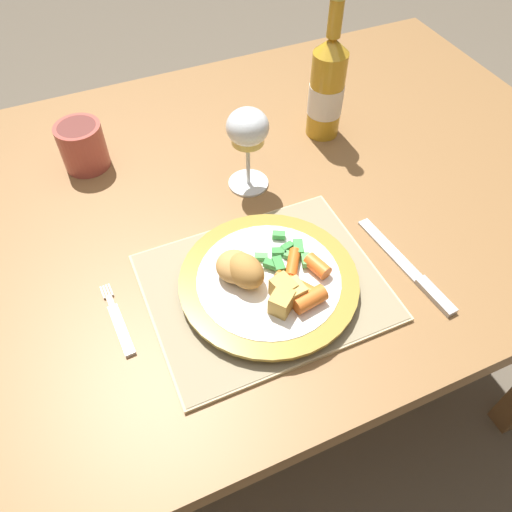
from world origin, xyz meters
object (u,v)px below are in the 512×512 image
Objects in this scene: dining_table at (201,242)px; drinking_cup at (82,145)px; table_knife at (413,272)px; fork at (119,324)px; dinner_plate at (269,282)px; bottle at (327,88)px; wine_glass at (248,132)px.

drinking_cup reaches higher than dining_table.
drinking_cup reaches higher than table_knife.
fork is 0.36m from drinking_cup.
table_knife is at bearing -16.22° from dinner_plate.
dinner_plate reaches higher than table_knife.
bottle reaches higher than drinking_cup.
drinking_cup is (-0.18, 0.38, 0.03)m from dinner_plate.
fork is at bearing 172.99° from dinner_plate.
bottle reaches higher than fork.
fork is (-0.17, -0.17, 0.09)m from dining_table.
dining_table is 0.22m from wine_glass.
wine_glass is 0.30m from drinking_cup.
bottle is (0.25, 0.30, 0.08)m from dinner_plate.
dinner_plate is at bearing -105.73° from wine_glass.
dining_table is at bearing -161.03° from bottle.
dining_table is 9.99× the size of wine_glass.
wine_glass is (0.10, 0.02, 0.19)m from dining_table.
wine_glass is 0.57× the size of bottle.
drinking_cup is at bearing 115.52° from dinner_plate.
bottle reaches higher than dinner_plate.
bottle is at bearing 83.34° from table_knife.
fork is at bearing -149.39° from bottle.
drinking_cup reaches higher than fork.
dining_table is 0.23m from dinner_plate.
dining_table is at bearing -52.31° from drinking_cup.
dining_table is at bearing 101.69° from dinner_plate.
dinner_plate is 0.42m from drinking_cup.
dinner_plate is 0.24m from wine_glass.
dinner_plate is 1.73× the size of wine_glass.
fork reaches higher than dining_table.
dinner_plate is at bearing -64.48° from drinking_cup.
dinner_plate is at bearing -129.78° from bottle.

